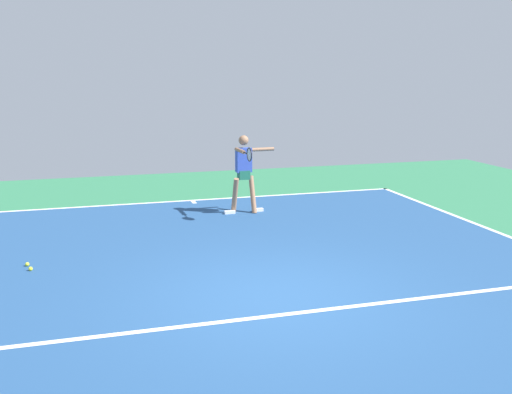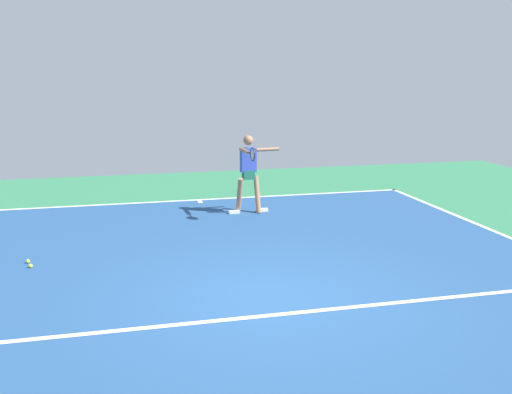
# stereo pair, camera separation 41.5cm
# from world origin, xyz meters

# --- Properties ---
(ground_plane) EXTENTS (21.47, 21.47, 0.00)m
(ground_plane) POSITION_xyz_m (0.00, 0.00, 0.00)
(ground_plane) COLOR #2D754C
(court_surface) EXTENTS (10.65, 13.33, 0.00)m
(court_surface) POSITION_xyz_m (0.00, 0.00, 0.00)
(court_surface) COLOR navy
(court_surface) RESTS_ON ground_plane
(court_line_baseline_near) EXTENTS (10.65, 0.10, 0.01)m
(court_line_baseline_near) POSITION_xyz_m (0.00, -6.62, 0.00)
(court_line_baseline_near) COLOR white
(court_line_baseline_near) RESTS_ON ground_plane
(court_line_service) EXTENTS (7.99, 0.10, 0.01)m
(court_line_service) POSITION_xyz_m (0.00, 0.63, 0.00)
(court_line_service) COLOR white
(court_line_service) RESTS_ON ground_plane
(court_line_centre_mark) EXTENTS (0.10, 0.30, 0.01)m
(court_line_centre_mark) POSITION_xyz_m (0.00, -6.42, 0.00)
(court_line_centre_mark) COLOR white
(court_line_centre_mark) RESTS_ON ground_plane
(tennis_player) EXTENTS (1.16, 1.24, 1.76)m
(tennis_player) POSITION_xyz_m (-0.90, -4.99, 1.00)
(tennis_player) COLOR #9E7051
(tennis_player) RESTS_ON ground_plane
(tennis_ball_by_baseline) EXTENTS (0.07, 0.07, 0.07)m
(tennis_ball_by_baseline) POSITION_xyz_m (3.41, -2.15, 0.03)
(tennis_ball_by_baseline) COLOR yellow
(tennis_ball_by_baseline) RESTS_ON ground_plane
(tennis_ball_near_player) EXTENTS (0.07, 0.07, 0.07)m
(tennis_ball_near_player) POSITION_xyz_m (3.48, -2.40, 0.03)
(tennis_ball_near_player) COLOR #CCE033
(tennis_ball_near_player) RESTS_ON ground_plane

